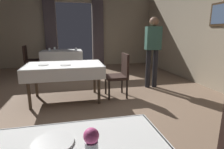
{
  "coord_description": "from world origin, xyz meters",
  "views": [
    {
      "loc": [
        -0.17,
        -3.4,
        1.37
      ],
      "look_at": [
        0.71,
        0.5,
        0.42
      ],
      "focal_mm": 28.79,
      "sensor_mm": 36.0,
      "label": 1
    }
  ],
  "objects_px": {
    "plate_near_b": "(53,143)",
    "plate_mid_a": "(65,65)",
    "dining_table_far": "(62,54)",
    "glass_far_a": "(55,48)",
    "dining_table_mid": "(65,68)",
    "glass_far_c": "(50,49)",
    "flower_vase_near": "(92,148)",
    "chair_far_left": "(29,58)",
    "chair_mid_right": "(120,73)",
    "person_waiter_by_doorway": "(153,47)",
    "glass_far_b": "(76,49)",
    "plate_mid_b": "(43,65)"
  },
  "relations": [
    {
      "from": "plate_near_b",
      "to": "plate_mid_a",
      "type": "height_order",
      "value": "same"
    },
    {
      "from": "dining_table_far",
      "to": "glass_far_a",
      "type": "bearing_deg",
      "value": 133.03
    },
    {
      "from": "dining_table_mid",
      "to": "plate_near_b",
      "type": "relative_size",
      "value": 6.39
    },
    {
      "from": "dining_table_far",
      "to": "glass_far_c",
      "type": "xyz_separation_m",
      "value": [
        -0.39,
        -0.08,
        0.16
      ]
    },
    {
      "from": "flower_vase_near",
      "to": "plate_near_b",
      "type": "distance_m",
      "value": 0.33
    },
    {
      "from": "glass_far_a",
      "to": "chair_far_left",
      "type": "bearing_deg",
      "value": -161.59
    },
    {
      "from": "chair_mid_right",
      "to": "glass_far_c",
      "type": "bearing_deg",
      "value": 121.54
    },
    {
      "from": "flower_vase_near",
      "to": "person_waiter_by_doorway",
      "type": "relative_size",
      "value": 0.12
    },
    {
      "from": "dining_table_mid",
      "to": "chair_mid_right",
      "type": "xyz_separation_m",
      "value": [
        1.13,
        -0.02,
        -0.15
      ]
    },
    {
      "from": "chair_far_left",
      "to": "glass_far_b",
      "type": "bearing_deg",
      "value": -8.4
    },
    {
      "from": "chair_mid_right",
      "to": "dining_table_mid",
      "type": "bearing_deg",
      "value": 179.14
    },
    {
      "from": "dining_table_far",
      "to": "person_waiter_by_doorway",
      "type": "relative_size",
      "value": 0.8
    },
    {
      "from": "plate_near_b",
      "to": "plate_mid_b",
      "type": "xyz_separation_m",
      "value": [
        -0.41,
        2.64,
        0.0
      ]
    },
    {
      "from": "dining_table_far",
      "to": "chair_mid_right",
      "type": "xyz_separation_m",
      "value": [
        1.31,
        -2.86,
        -0.13
      ]
    },
    {
      "from": "chair_far_left",
      "to": "person_waiter_by_doorway",
      "type": "relative_size",
      "value": 0.54
    },
    {
      "from": "flower_vase_near",
      "to": "glass_far_a",
      "type": "height_order",
      "value": "flower_vase_near"
    },
    {
      "from": "dining_table_mid",
      "to": "glass_far_b",
      "type": "xyz_separation_m",
      "value": [
        0.3,
        2.62,
        0.14
      ]
    },
    {
      "from": "glass_far_c",
      "to": "person_waiter_by_doorway",
      "type": "height_order",
      "value": "person_waiter_by_doorway"
    },
    {
      "from": "plate_near_b",
      "to": "dining_table_far",
      "type": "bearing_deg",
      "value": 92.1
    },
    {
      "from": "flower_vase_near",
      "to": "person_waiter_by_doorway",
      "type": "xyz_separation_m",
      "value": [
        1.87,
        3.37,
        0.16
      ]
    },
    {
      "from": "dining_table_mid",
      "to": "plate_mid_b",
      "type": "xyz_separation_m",
      "value": [
        -0.39,
        -0.03,
        0.09
      ]
    },
    {
      "from": "chair_mid_right",
      "to": "plate_mid_a",
      "type": "relative_size",
      "value": 4.71
    },
    {
      "from": "flower_vase_near",
      "to": "glass_far_c",
      "type": "height_order",
      "value": "flower_vase_near"
    },
    {
      "from": "flower_vase_near",
      "to": "plate_mid_a",
      "type": "xyz_separation_m",
      "value": [
        -0.19,
        2.79,
        -0.11
      ]
    },
    {
      "from": "plate_mid_a",
      "to": "glass_far_c",
      "type": "relative_size",
      "value": 2.0
    },
    {
      "from": "dining_table_far",
      "to": "plate_mid_b",
      "type": "xyz_separation_m",
      "value": [
        -0.21,
        -2.87,
        0.11
      ]
    },
    {
      "from": "plate_mid_a",
      "to": "glass_far_c",
      "type": "height_order",
      "value": "glass_far_c"
    },
    {
      "from": "person_waiter_by_doorway",
      "to": "chair_mid_right",
      "type": "bearing_deg",
      "value": -153.82
    },
    {
      "from": "glass_far_b",
      "to": "glass_far_c",
      "type": "relative_size",
      "value": 1.04
    },
    {
      "from": "plate_mid_b",
      "to": "glass_far_c",
      "type": "relative_size",
      "value": 1.97
    },
    {
      "from": "glass_far_a",
      "to": "dining_table_mid",
      "type": "bearing_deg",
      "value": -81.99
    },
    {
      "from": "glass_far_b",
      "to": "glass_far_a",
      "type": "bearing_deg",
      "value": 145.85
    },
    {
      "from": "plate_near_b",
      "to": "plate_mid_b",
      "type": "relative_size",
      "value": 1.2
    },
    {
      "from": "dining_table_far",
      "to": "plate_near_b",
      "type": "bearing_deg",
      "value": -87.9
    },
    {
      "from": "flower_vase_near",
      "to": "person_waiter_by_doorway",
      "type": "height_order",
      "value": "person_waiter_by_doorway"
    },
    {
      "from": "plate_mid_a",
      "to": "glass_far_c",
      "type": "distance_m",
      "value": 2.95
    },
    {
      "from": "flower_vase_near",
      "to": "glass_far_a",
      "type": "distance_m",
      "value": 6.07
    },
    {
      "from": "chair_mid_right",
      "to": "plate_mid_a",
      "type": "bearing_deg",
      "value": -174.19
    },
    {
      "from": "plate_near_b",
      "to": "glass_far_a",
      "type": "height_order",
      "value": "glass_far_a"
    },
    {
      "from": "dining_table_mid",
      "to": "plate_mid_a",
      "type": "bearing_deg",
      "value": -80.96
    },
    {
      "from": "plate_mid_a",
      "to": "plate_mid_b",
      "type": "distance_m",
      "value": 0.42
    },
    {
      "from": "dining_table_mid",
      "to": "dining_table_far",
      "type": "height_order",
      "value": "same"
    },
    {
      "from": "chair_mid_right",
      "to": "plate_near_b",
      "type": "distance_m",
      "value": 2.89
    },
    {
      "from": "glass_far_a",
      "to": "glass_far_b",
      "type": "height_order",
      "value": "glass_far_a"
    },
    {
      "from": "plate_mid_b",
      "to": "person_waiter_by_doorway",
      "type": "distance_m",
      "value": 2.54
    },
    {
      "from": "chair_far_left",
      "to": "glass_far_a",
      "type": "bearing_deg",
      "value": 18.41
    },
    {
      "from": "flower_vase_near",
      "to": "glass_far_b",
      "type": "relative_size",
      "value": 2.08
    },
    {
      "from": "plate_near_b",
      "to": "glass_far_a",
      "type": "xyz_separation_m",
      "value": [
        -0.46,
        5.79,
        0.05
      ]
    },
    {
      "from": "person_waiter_by_doorway",
      "to": "flower_vase_near",
      "type": "bearing_deg",
      "value": -119.01
    },
    {
      "from": "dining_table_mid",
      "to": "glass_far_b",
      "type": "bearing_deg",
      "value": 83.53
    }
  ]
}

